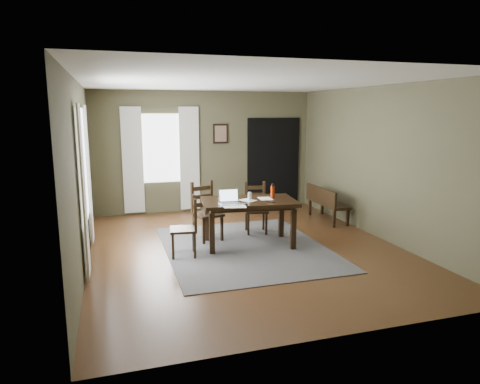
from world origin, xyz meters
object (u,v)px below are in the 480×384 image
object	(u,v)px
water_bottle	(273,192)
dining_table	(249,206)
chair_end	(186,227)
chair_back_left	(206,212)
bench	(325,201)
laptop	(229,200)
chair_back_right	(256,208)

from	to	relation	value
water_bottle	dining_table	bearing A→B (deg)	-175.21
chair_end	chair_back_left	bearing A→B (deg)	155.40
bench	water_bottle	world-z (taller)	water_bottle
bench	laptop	world-z (taller)	laptop
dining_table	chair_back_left	bearing A→B (deg)	146.42
dining_table	bench	xyz separation A→B (m)	(2.05, 1.13, -0.27)
chair_back_left	dining_table	bearing A→B (deg)	-56.05
chair_back_right	laptop	bearing A→B (deg)	-119.40
laptop	water_bottle	world-z (taller)	water_bottle
chair_back_left	water_bottle	size ratio (longest dim) A/B	4.16
chair_end	laptop	size ratio (longest dim) A/B	2.66
laptop	water_bottle	distance (m)	0.85
chair_back_left	bench	bearing A→B (deg)	-3.11
bench	chair_back_left	bearing A→B (deg)	102.70
chair_back_right	bench	xyz separation A→B (m)	(1.68, 0.42, -0.04)
chair_back_left	bench	xyz separation A→B (m)	(2.67, 0.60, -0.08)
chair_back_left	chair_back_right	world-z (taller)	chair_back_left
dining_table	chair_back_right	xyz separation A→B (m)	(0.37, 0.71, -0.23)
dining_table	chair_back_left	xyz separation A→B (m)	(-0.62, 0.53, -0.19)
chair_back_left	chair_back_right	size ratio (longest dim) A/B	1.09
chair_back_right	laptop	size ratio (longest dim) A/B	2.66
bench	laptop	xyz separation A→B (m)	(-2.44, -1.30, 0.43)
chair_back_right	dining_table	bearing A→B (deg)	-106.25
dining_table	water_bottle	size ratio (longest dim) A/B	6.70
chair_back_left	laptop	distance (m)	0.81
chair_back_right	water_bottle	size ratio (longest dim) A/B	3.82
dining_table	chair_end	size ratio (longest dim) A/B	1.76
chair_end	laptop	bearing A→B (deg)	103.19
chair_end	bench	world-z (taller)	chair_end
dining_table	laptop	world-z (taller)	laptop
water_bottle	laptop	bearing A→B (deg)	-165.77
chair_back_right	laptop	world-z (taller)	laptop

